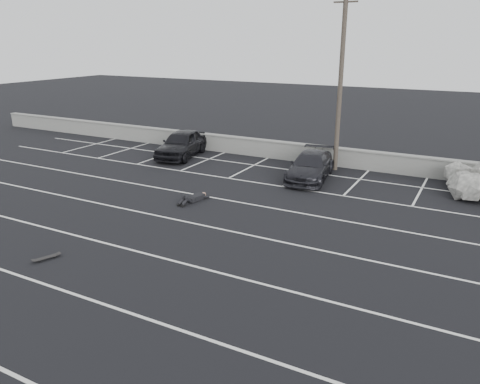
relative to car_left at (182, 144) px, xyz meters
The scene contains 8 objects.
ground 13.56m from the car_left, 60.02° to the right, with size 120.00×120.00×0.00m, color black.
seawall 7.14m from the car_left, 18.58° to the left, with size 50.00×0.45×1.06m.
stall_lines 9.94m from the car_left, 47.61° to the right, with size 36.00×20.05×0.01m.
car_left is the anchor object (origin of this frame).
car_right 8.51m from the car_left, ahead, with size 1.87×4.60×1.34m, color black.
utility_pole 9.96m from the car_left, ahead, with size 1.22×0.24×9.13m.
person 8.18m from the car_left, 50.56° to the right, with size 1.15×2.29×0.44m, color black, non-canonical shape.
skateboard 14.21m from the car_left, 73.12° to the right, with size 0.45×0.76×0.09m.
Camera 1 is at (9.33, -10.99, 6.80)m, focal length 35.00 mm.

